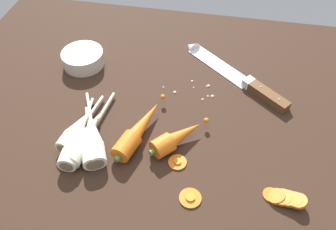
{
  "coord_description": "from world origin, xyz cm",
  "views": [
    {
      "loc": [
        9.78,
        -53.54,
        59.6
      ],
      "look_at": [
        0.0,
        -2.0,
        1.5
      ],
      "focal_mm": 36.39,
      "sensor_mm": 36.0,
      "label": 1
    }
  ],
  "objects_px": {
    "parsnip_mid_right": "(93,137)",
    "prep_bowl": "(83,58)",
    "parsnip_mid_left": "(76,141)",
    "carrot_slice_stray_mid": "(177,162)",
    "parsnip_back": "(77,130)",
    "carrot_slice_stack": "(285,198)",
    "chefs_knife": "(231,72)",
    "whole_carrot_second": "(176,138)",
    "parsnip_front": "(86,137)",
    "whole_carrot": "(138,130)",
    "carrot_slice_stray_near": "(190,198)",
    "parsnip_outer": "(90,144)"
  },
  "relations": [
    {
      "from": "chefs_knife",
      "to": "parsnip_back",
      "type": "distance_m",
      "value": 0.42
    },
    {
      "from": "parsnip_outer",
      "to": "prep_bowl",
      "type": "relative_size",
      "value": 1.51
    },
    {
      "from": "prep_bowl",
      "to": "carrot_slice_stray_near",
      "type": "bearing_deg",
      "value": -45.41
    },
    {
      "from": "whole_carrot",
      "to": "carrot_slice_stray_near",
      "type": "xyz_separation_m",
      "value": [
        0.14,
        -0.13,
        -0.02
      ]
    },
    {
      "from": "parsnip_mid_left",
      "to": "parsnip_outer",
      "type": "bearing_deg",
      "value": -2.58
    },
    {
      "from": "carrot_slice_stray_near",
      "to": "prep_bowl",
      "type": "xyz_separation_m",
      "value": [
        -0.34,
        0.35,
        0.02
      ]
    },
    {
      "from": "parsnip_back",
      "to": "carrot_slice_stray_mid",
      "type": "xyz_separation_m",
      "value": [
        0.23,
        -0.03,
        -0.02
      ]
    },
    {
      "from": "whole_carrot",
      "to": "parsnip_front",
      "type": "xyz_separation_m",
      "value": [
        -0.11,
        -0.04,
        -0.0
      ]
    },
    {
      "from": "parsnip_front",
      "to": "whole_carrot",
      "type": "bearing_deg",
      "value": 18.98
    },
    {
      "from": "parsnip_mid_left",
      "to": "parsnip_back",
      "type": "relative_size",
      "value": 1.14
    },
    {
      "from": "parsnip_mid_left",
      "to": "parsnip_outer",
      "type": "distance_m",
      "value": 0.03
    },
    {
      "from": "chefs_knife",
      "to": "carrot_slice_stray_mid",
      "type": "distance_m",
      "value": 0.32
    },
    {
      "from": "parsnip_front",
      "to": "parsnip_mid_left",
      "type": "distance_m",
      "value": 0.02
    },
    {
      "from": "whole_carrot_second",
      "to": "carrot_slice_stack",
      "type": "bearing_deg",
      "value": -22.69
    },
    {
      "from": "whole_carrot_second",
      "to": "parsnip_front",
      "type": "distance_m",
      "value": 0.19
    },
    {
      "from": "chefs_knife",
      "to": "whole_carrot",
      "type": "distance_m",
      "value": 0.31
    },
    {
      "from": "parsnip_front",
      "to": "carrot_slice_stray_near",
      "type": "distance_m",
      "value": 0.26
    },
    {
      "from": "parsnip_mid_left",
      "to": "carrot_slice_stack",
      "type": "bearing_deg",
      "value": -6.29
    },
    {
      "from": "parsnip_mid_left",
      "to": "prep_bowl",
      "type": "distance_m",
      "value": 0.28
    },
    {
      "from": "parsnip_mid_right",
      "to": "carrot_slice_stray_near",
      "type": "bearing_deg",
      "value": -22.81
    },
    {
      "from": "carrot_slice_stack",
      "to": "carrot_slice_stray_near",
      "type": "distance_m",
      "value": 0.18
    },
    {
      "from": "parsnip_back",
      "to": "carrot_slice_stack",
      "type": "height_order",
      "value": "parsnip_back"
    },
    {
      "from": "parsnip_mid_left",
      "to": "carrot_slice_stray_mid",
      "type": "relative_size",
      "value": 5.3
    },
    {
      "from": "parsnip_front",
      "to": "parsnip_mid_left",
      "type": "xyz_separation_m",
      "value": [
        -0.02,
        -0.02,
        0.0
      ]
    },
    {
      "from": "whole_carrot_second",
      "to": "carrot_slice_stray_mid",
      "type": "distance_m",
      "value": 0.05
    },
    {
      "from": "carrot_slice_stray_near",
      "to": "whole_carrot_second",
      "type": "bearing_deg",
      "value": 111.81
    },
    {
      "from": "whole_carrot",
      "to": "carrot_slice_stray_mid",
      "type": "height_order",
      "value": "whole_carrot"
    },
    {
      "from": "parsnip_front",
      "to": "parsnip_mid_right",
      "type": "height_order",
      "value": "same"
    },
    {
      "from": "whole_carrot",
      "to": "carrot_slice_stray_mid",
      "type": "xyz_separation_m",
      "value": [
        0.1,
        -0.05,
        -0.02
      ]
    },
    {
      "from": "parsnip_mid_left",
      "to": "parsnip_outer",
      "type": "height_order",
      "value": "same"
    },
    {
      "from": "parsnip_outer",
      "to": "prep_bowl",
      "type": "height_order",
      "value": "same"
    },
    {
      "from": "parsnip_outer",
      "to": "prep_bowl",
      "type": "xyz_separation_m",
      "value": [
        -0.12,
        0.27,
        0.0
      ]
    },
    {
      "from": "parsnip_mid_right",
      "to": "parsnip_front",
      "type": "bearing_deg",
      "value": -175.71
    },
    {
      "from": "carrot_slice_stray_mid",
      "to": "prep_bowl",
      "type": "height_order",
      "value": "prep_bowl"
    },
    {
      "from": "carrot_slice_stack",
      "to": "carrot_slice_stray_near",
      "type": "height_order",
      "value": "carrot_slice_stack"
    },
    {
      "from": "parsnip_mid_left",
      "to": "prep_bowl",
      "type": "height_order",
      "value": "same"
    },
    {
      "from": "whole_carrot_second",
      "to": "carrot_slice_stray_mid",
      "type": "bearing_deg",
      "value": -76.19
    },
    {
      "from": "whole_carrot_second",
      "to": "parsnip_back",
      "type": "relative_size",
      "value": 0.69
    },
    {
      "from": "parsnip_back",
      "to": "prep_bowl",
      "type": "relative_size",
      "value": 1.62
    },
    {
      "from": "parsnip_front",
      "to": "carrot_slice_stray_mid",
      "type": "xyz_separation_m",
      "value": [
        0.2,
        -0.02,
        -0.02
      ]
    },
    {
      "from": "parsnip_mid_left",
      "to": "parsnip_front",
      "type": "bearing_deg",
      "value": 41.69
    },
    {
      "from": "parsnip_back",
      "to": "carrot_slice_stray_mid",
      "type": "bearing_deg",
      "value": -7.67
    },
    {
      "from": "prep_bowl",
      "to": "parsnip_mid_left",
      "type": "bearing_deg",
      "value": -72.95
    },
    {
      "from": "chefs_knife",
      "to": "parsnip_back",
      "type": "xyz_separation_m",
      "value": [
        -0.32,
        -0.27,
        0.01
      ]
    },
    {
      "from": "whole_carrot",
      "to": "parsnip_back",
      "type": "bearing_deg",
      "value": -170.42
    },
    {
      "from": "chefs_knife",
      "to": "carrot_slice_stray_mid",
      "type": "relative_size",
      "value": 7.52
    },
    {
      "from": "parsnip_mid_right",
      "to": "chefs_knife",
      "type": "bearing_deg",
      "value": 45.57
    },
    {
      "from": "carrot_slice_stray_mid",
      "to": "carrot_slice_stack",
      "type": "bearing_deg",
      "value": -12.37
    },
    {
      "from": "parsnip_mid_right",
      "to": "prep_bowl",
      "type": "bearing_deg",
      "value": 114.79
    },
    {
      "from": "carrot_slice_stack",
      "to": "carrot_slice_stray_mid",
      "type": "xyz_separation_m",
      "value": [
        -0.22,
        0.05,
        -0.01
      ]
    }
  ]
}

